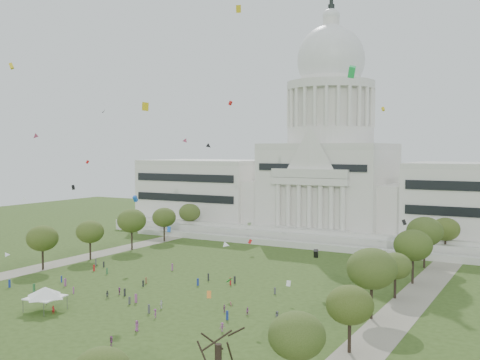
{
  "coord_description": "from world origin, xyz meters",
  "views": [
    {
      "loc": [
        73.94,
        -86.31,
        32.14
      ],
      "look_at": [
        0.0,
        45.0,
        24.0
      ],
      "focal_mm": 42.0,
      "sensor_mm": 36.0,
      "label": 1
    }
  ],
  "objects": [
    {
      "name": "row_tree_l_2",
      "position": [
        -45.04,
        17.3,
        8.51
      ],
      "size": [
        8.42,
        8.42,
        11.97
      ],
      "color": "black",
      "rests_on": "ground"
    },
    {
      "name": "person_7",
      "position": [
        -11.08,
        -9.94,
        0.84
      ],
      "size": [
        0.72,
        0.62,
        1.68
      ],
      "primitive_type": "imported",
      "rotation": [
        0.0,
        0.0,
        3.47
      ],
      "color": "#B21E1E",
      "rests_on": "ground"
    },
    {
      "name": "row_tree_r_5",
      "position": [
        43.49,
        70.19,
        9.93
      ],
      "size": [
        9.82,
        9.82,
        13.96
      ],
      "color": "black",
      "rests_on": "ground"
    },
    {
      "name": "distant_crowd",
      "position": [
        -12.19,
        15.4,
        0.86
      ],
      "size": [
        57.8,
        34.64,
        1.89
      ],
      "color": "navy",
      "rests_on": "ground"
    },
    {
      "name": "person_11",
      "position": [
        11.12,
        -17.86,
        0.81
      ],
      "size": [
        1.46,
        1.5,
        1.62
      ],
      "primitive_type": "imported",
      "rotation": [
        0.0,
        0.0,
        2.33
      ],
      "color": "#994C8C",
      "rests_on": "ground"
    },
    {
      "name": "row_tree_r_0",
      "position": [
        44.94,
        -19.59,
        7.75
      ],
      "size": [
        7.67,
        7.67,
        10.91
      ],
      "color": "black",
      "rests_on": "ground"
    },
    {
      "name": "row_tree_l_6",
      "position": [
        -46.87,
        89.14,
        8.27
      ],
      "size": [
        8.19,
        8.19,
        11.64
      ],
      "color": "black",
      "rests_on": "ground"
    },
    {
      "name": "person_3",
      "position": [
        7.86,
        -2.11,
        0.85
      ],
      "size": [
        0.92,
        1.23,
        1.71
      ],
      "primitive_type": "imported",
      "rotation": [
        0.0,
        0.0,
        5.07
      ],
      "color": "#994C8C",
      "rests_on": "ground"
    },
    {
      "name": "row_tree_r_2",
      "position": [
        44.17,
        17.44,
        9.66
      ],
      "size": [
        9.55,
        9.55,
        13.58
      ],
      "color": "black",
      "rests_on": "ground"
    },
    {
      "name": "row_tree_r_6",
      "position": [
        45.96,
        88.13,
        8.51
      ],
      "size": [
        8.42,
        8.42,
        11.97
      ],
      "color": "black",
      "rests_on": "ground"
    },
    {
      "name": "person_6",
      "position": [
        10.0,
        -10.08,
        0.98
      ],
      "size": [
        0.78,
        1.05,
        1.96
      ],
      "primitive_type": "imported",
      "rotation": [
        0.0,
        0.0,
        1.74
      ],
      "color": "#994C8C",
      "rests_on": "ground"
    },
    {
      "name": "row_tree_l_3",
      "position": [
        -44.09,
        33.92,
        8.21
      ],
      "size": [
        8.12,
        8.12,
        11.55
      ],
      "color": "black",
      "rests_on": "ground"
    },
    {
      "name": "row_tree_r_4",
      "position": [
        44.76,
        50.04,
        9.29
      ],
      "size": [
        9.19,
        9.19,
        13.06
      ],
      "color": "black",
      "rests_on": "ground"
    },
    {
      "name": "person_0",
      "position": [
        29.34,
        7.07,
        1.02
      ],
      "size": [
        1.19,
        1.1,
        2.04
      ],
      "primitive_type": "imported",
      "rotation": [
        0.0,
        0.0,
        5.67
      ],
      "color": "#4C4C51",
      "rests_on": "ground"
    },
    {
      "name": "person_10",
      "position": [
        17.6,
        7.41,
        0.78
      ],
      "size": [
        0.61,
        0.97,
        1.55
      ],
      "primitive_type": "imported",
      "rotation": [
        0.0,
        0.0,
        1.7
      ],
      "color": "#994C8C",
      "rests_on": "ground"
    },
    {
      "name": "big_bare_tree",
      "position": [
        38.0,
        -28.0,
        8.67
      ],
      "size": [
        6.0,
        5.0,
        12.8
      ],
      "color": "black",
      "rests_on": "ground"
    },
    {
      "name": "row_tree_l_5",
      "position": [
        -45.22,
        71.01,
        8.42
      ],
      "size": [
        8.33,
        8.33,
        11.85
      ],
      "color": "black",
      "rests_on": "ground"
    },
    {
      "name": "row_tree_r_3",
      "position": [
        44.4,
        34.48,
        7.08
      ],
      "size": [
        7.01,
        7.01,
        9.98
      ],
      "color": "black",
      "rests_on": "ground"
    },
    {
      "name": "person_8",
      "position": [
        -9.96,
        4.04,
        0.85
      ],
      "size": [
        0.9,
        0.64,
        1.69
      ],
      "primitive_type": "imported",
      "rotation": [
        0.0,
        0.0,
        3.31
      ],
      "color": "#4C4C51",
      "rests_on": "ground"
    },
    {
      "name": "capitol",
      "position": [
        0.0,
        113.59,
        22.3
      ],
      "size": [
        160.0,
        64.5,
        91.3
      ],
      "color": "beige",
      "rests_on": "ground"
    },
    {
      "name": "person_5",
      "position": [
        -9.83,
        7.78,
        0.81
      ],
      "size": [
        1.33,
        1.59,
        1.62
      ],
      "primitive_type": "imported",
      "rotation": [
        0.0,
        0.0,
        2.15
      ],
      "color": "#994C8C",
      "rests_on": "ground"
    },
    {
      "name": "person_9",
      "position": [
        23.31,
        -2.8,
        0.81
      ],
      "size": [
        1.07,
        1.16,
        1.62
      ],
      "primitive_type": "imported",
      "rotation": [
        0.0,
        0.0,
        0.92
      ],
      "color": "#994C8C",
      "rests_on": "ground"
    },
    {
      "name": "event_tent",
      "position": [
        -14.08,
        -9.25,
        3.84
      ],
      "size": [
        9.85,
        9.85,
        4.95
      ],
      "color": "#4C4C4C",
      "rests_on": "ground"
    },
    {
      "name": "path_right",
      "position": [
        48.0,
        30.0,
        0.02
      ],
      "size": [
        8.0,
        160.0,
        0.04
      ],
      "primitive_type": "cube",
      "color": "gray",
      "rests_on": "ground"
    },
    {
      "name": "row_tree_r_1",
      "position": [
        46.22,
        -1.75,
        7.66
      ],
      "size": [
        7.58,
        7.58,
        10.78
      ],
      "color": "black",
      "rests_on": "ground"
    },
    {
      "name": "person_2",
      "position": [
        22.55,
        8.03,
        0.78
      ],
      "size": [
        0.81,
        0.89,
        1.56
      ],
      "primitive_type": "imported",
      "rotation": [
        0.0,
        0.0,
        0.97
      ],
      "color": "#994C8C",
      "rests_on": "ground"
    },
    {
      "name": "kite_swarm",
      "position": [
        3.93,
        10.43,
        26.3
      ],
      "size": [
        92.75,
        99.03,
        63.94
      ],
      "color": "yellow",
      "rests_on": "ground"
    },
    {
      "name": "person_4",
      "position": [
        5.15,
        3.37,
        0.89
      ],
      "size": [
        0.6,
        1.06,
        1.78
      ],
      "primitive_type": "imported",
      "rotation": [
        0.0,
        0.0,
        4.74
      ],
      "color": "silver",
      "rests_on": "ground"
    },
    {
      "name": "path_left",
      "position": [
        -48.0,
        30.0,
        0.02
      ],
      "size": [
        8.0,
        160.0,
        0.04
      ],
      "primitive_type": "cube",
      "color": "gray",
      "rests_on": "ground"
    },
    {
      "name": "row_tree_l_4",
      "position": [
        -44.08,
        52.42,
        9.39
      ],
      "size": [
        9.29,
        9.29,
        13.21
      ],
      "color": "black",
      "rests_on": "ground"
    },
    {
      "name": "ground",
      "position": [
        0.0,
        0.0,
        0.0
      ],
      "size": [
        400.0,
        400.0,
        0.0
      ],
      "primitive_type": "plane",
      "color": "#314817",
      "rests_on": "ground"
    }
  ]
}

